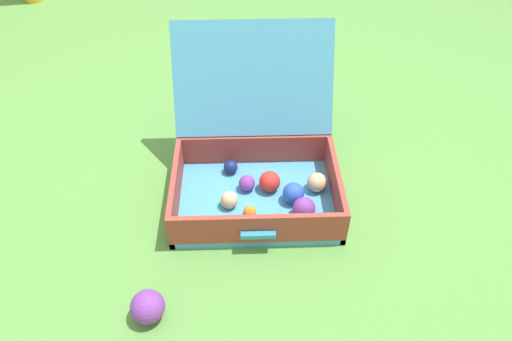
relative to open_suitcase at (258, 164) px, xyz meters
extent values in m
plane|color=#569342|center=(-0.03, 0.00, -0.12)|extent=(16.00, 16.00, 0.00)
cube|color=#4799C6|center=(-0.01, -0.08, -0.10)|extent=(0.57, 0.41, 0.03)
cube|color=#9E3D33|center=(-0.29, -0.08, -0.05)|extent=(0.02, 0.41, 0.14)
cube|color=#9E3D33|center=(0.27, -0.08, -0.05)|extent=(0.02, 0.41, 0.14)
cube|color=#9E3D33|center=(-0.01, -0.27, -0.05)|extent=(0.54, 0.02, 0.14)
cube|color=#9E3D33|center=(-0.01, 0.12, -0.05)|extent=(0.54, 0.02, 0.14)
cube|color=#4799C6|center=(-0.01, 0.22, 0.21)|extent=(0.57, 0.20, 0.37)
cube|color=teal|center=(-0.01, -0.29, -0.04)|extent=(0.11, 0.02, 0.02)
sphere|color=purple|center=(-0.04, -0.03, -0.06)|extent=(0.06, 0.06, 0.06)
sphere|color=#D1B784|center=(0.21, -0.04, -0.06)|extent=(0.07, 0.07, 0.07)
sphere|color=orange|center=(-0.04, -0.17, -0.07)|extent=(0.04, 0.04, 0.04)
sphere|color=purple|center=(0.15, -0.17, -0.05)|extent=(0.08, 0.08, 0.08)
sphere|color=blue|center=(0.12, -0.10, -0.05)|extent=(0.07, 0.07, 0.07)
sphere|color=navy|center=(-0.10, 0.06, -0.07)|extent=(0.05, 0.05, 0.05)
sphere|color=red|center=(0.04, -0.04, -0.05)|extent=(0.08, 0.08, 0.08)
sphere|color=#D1B784|center=(-0.10, -0.12, -0.06)|extent=(0.06, 0.06, 0.06)
sphere|color=yellow|center=(0.08, -0.21, -0.06)|extent=(0.05, 0.05, 0.05)
sphere|color=purple|center=(-0.33, -0.52, -0.07)|extent=(0.10, 0.10, 0.10)
camera|label=1|loc=(-0.05, -1.24, 1.12)|focal=33.34mm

